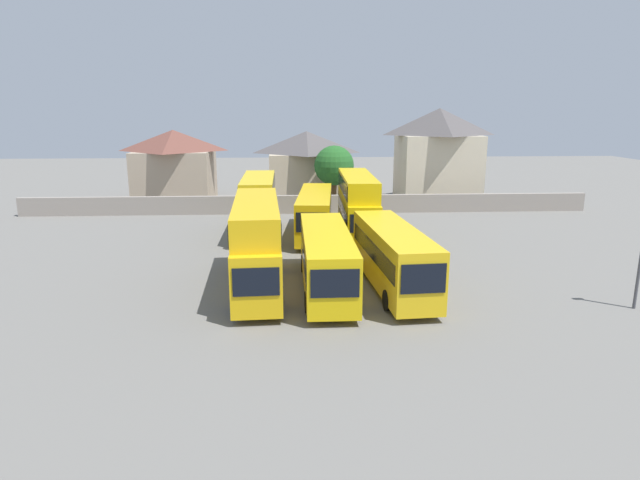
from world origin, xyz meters
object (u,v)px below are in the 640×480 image
bus_2 (326,257)px  bus_5 (315,211)px  bus_1 (257,241)px  house_terrace_left (175,165)px  house_terrace_right (438,154)px  bus_3 (393,255)px  tree_left_of_lot (334,166)px  bus_6 (357,202)px  house_terrace_centre (307,165)px  bus_4 (259,203)px

bus_2 → bus_5: size_ratio=0.95×
bus_1 → house_terrace_left: size_ratio=1.32×
bus_5 → house_terrace_right: (14.40, 16.45, 3.20)m
bus_1 → bus_3: (7.70, -0.42, -0.82)m
bus_2 → tree_left_of_lot: 26.17m
bus_5 → bus_6: bearing=93.7°
bus_2 → house_terrace_centre: house_terrace_centre is taller
bus_2 → bus_3: size_ratio=1.02×
bus_2 → tree_left_of_lot: bearing=174.2°
bus_4 → bus_5: size_ratio=0.86×
bus_3 → tree_left_of_lot: bearing=178.8°
bus_2 → house_terrace_right: bearing=154.3°
bus_3 → bus_5: size_ratio=0.94×
bus_2 → bus_4: 14.62m
house_terrace_centre → bus_1: bearing=-96.9°
bus_2 → bus_4: size_ratio=1.11×
bus_1 → house_terrace_left: house_terrace_left is taller
bus_2 → bus_6: (3.43, 13.57, 0.84)m
bus_5 → bus_6: 3.52m
bus_6 → house_terrace_left: 25.74m
bus_2 → bus_6: bearing=165.6°
house_terrace_left → house_terrace_centre: 14.69m
bus_2 → house_terrace_right: (14.39, 30.09, 3.27)m
bus_3 → tree_left_of_lot: (-1.27, 25.93, 2.40)m
bus_6 → tree_left_of_lot: bearing=-174.3°
tree_left_of_lot → house_terrace_right: bearing=19.4°
bus_3 → bus_1: bearing=-97.1°
tree_left_of_lot → bus_4: bearing=-120.4°
bus_1 → bus_2: bearing=81.0°
house_terrace_right → house_terrace_centre: bearing=173.5°
bus_6 → tree_left_of_lot: tree_left_of_lot is taller
house_terrace_left → tree_left_of_lot: (17.32, -5.78, 0.40)m
bus_6 → bus_5: bearing=-89.7°
house_terrace_right → bus_5: bearing=-131.2°
bus_4 → house_terrace_right: (18.94, 16.22, 2.50)m
bus_6 → bus_3: bearing=3.1°
bus_2 → house_terrace_left: house_terrace_left is taller
bus_3 → bus_6: bearing=177.6°
bus_6 → house_terrace_right: (10.96, 16.52, 2.43)m
bus_1 → tree_left_of_lot: (6.44, 25.50, 1.58)m
bus_4 → tree_left_of_lot: (7.08, 12.05, 1.72)m
bus_3 → bus_5: (-3.80, 13.65, -0.02)m
bus_1 → house_terrace_right: 34.94m
bus_2 → house_terrace_right: house_terrace_right is taller
bus_1 → bus_5: size_ratio=0.95×
bus_6 → house_terrace_centre: house_terrace_centre is taller
bus_4 → bus_2: bearing=17.6°
bus_3 → house_terrace_right: bearing=156.6°
bus_1 → house_terrace_left: (-10.88, 31.29, 1.18)m
bus_2 → house_terrace_right: size_ratio=1.12×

